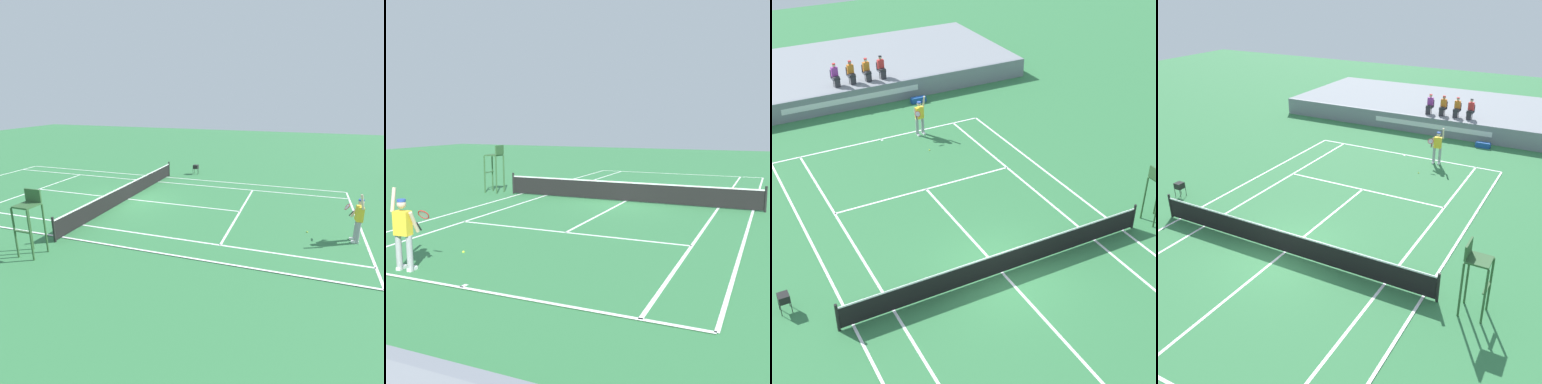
# 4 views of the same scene
# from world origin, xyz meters

# --- Properties ---
(ground_plane) EXTENTS (80.00, 80.00, 0.00)m
(ground_plane) POSITION_xyz_m (0.00, 0.00, 0.00)
(ground_plane) COLOR #337542
(court) EXTENTS (11.08, 23.88, 0.03)m
(court) POSITION_xyz_m (0.00, 0.00, 0.01)
(court) COLOR #337542
(court) RESTS_ON ground
(net) EXTENTS (11.98, 0.10, 1.07)m
(net) POSITION_xyz_m (0.00, 0.00, 0.52)
(net) COLOR black
(net) RESTS_ON ground
(tennis_player) EXTENTS (0.75, 0.68, 2.08)m
(tennis_player) POSITION_xyz_m (1.99, 11.47, 0.99)
(tennis_player) COLOR #9E9EA3
(tennis_player) RESTS_ON ground
(tennis_ball) EXTENTS (0.07, 0.07, 0.07)m
(tennis_ball) POSITION_xyz_m (1.66, 9.64, 0.03)
(tennis_ball) COLOR #D1E533
(tennis_ball) RESTS_ON ground
(umpire_chair) EXTENTS (0.77, 0.77, 2.44)m
(umpire_chair) POSITION_xyz_m (7.01, 0.00, 1.56)
(umpire_chair) COLOR #2D562D
(umpire_chair) RESTS_ON ground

